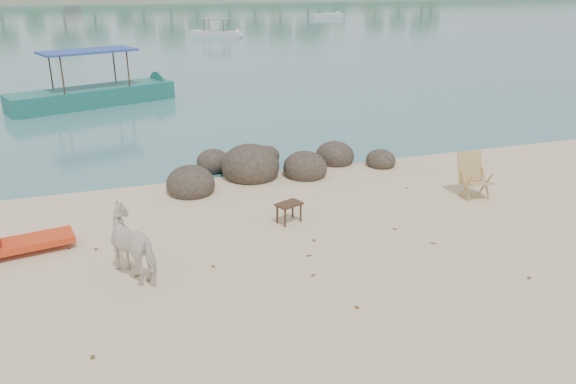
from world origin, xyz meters
name	(u,v)px	position (x,y,z in m)	size (l,w,h in m)	color
water	(113,10)	(0.00, 90.00, 0.00)	(400.00, 400.00, 0.00)	#3A6F74
boulders	(266,168)	(0.92, 5.85, 0.22)	(6.41, 2.97, 1.15)	#2F2A1F
cow	(137,244)	(-2.75, 1.40, 0.60)	(0.65, 1.42, 1.20)	white
side_table	(289,214)	(0.50, 2.67, 0.22)	(0.55, 0.35, 0.44)	black
lounge_chair	(31,239)	(-4.64, 2.94, 0.29)	(1.91, 0.67, 0.57)	#C64117
deck_chair	(477,178)	(5.21, 2.66, 0.52)	(0.67, 0.73, 1.05)	tan
boat_near	(88,60)	(-3.42, 16.83, 1.83)	(7.53, 1.69, 3.65)	#1D6960
boat_mid	(216,21)	(7.26, 43.48, 1.29)	(5.27, 1.19, 2.58)	silver
boat_far	(326,15)	(26.00, 63.56, 0.32)	(5.56, 1.25, 0.65)	beige
dead_leaves	(268,275)	(-0.58, 0.64, 0.01)	(7.64, 7.17, 0.00)	brown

